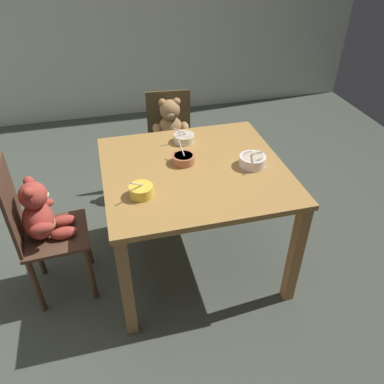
{
  "coord_description": "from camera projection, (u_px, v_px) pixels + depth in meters",
  "views": [
    {
      "loc": [
        -0.48,
        -1.84,
        1.97
      ],
      "look_at": [
        0.0,
        0.05,
        0.54
      ],
      "focal_mm": 35.85,
      "sensor_mm": 36.0,
      "label": 1
    }
  ],
  "objects": [
    {
      "name": "porridge_bowl_white_near_right",
      "position": [
        252.0,
        161.0,
        2.25
      ],
      "size": [
        0.16,
        0.16,
        0.14
      ],
      "color": "white",
      "rests_on": "dining_table"
    },
    {
      "name": "teddy_chair_far_center",
      "position": [
        171.0,
        132.0,
        3.05
      ],
      "size": [
        0.42,
        0.41,
        0.84
      ],
      "rotation": [
        0.0,
        0.0,
        -1.66
      ],
      "color": "#483C23",
      "rests_on": "ground_plane"
    },
    {
      "name": "porridge_bowl_terracotta_center",
      "position": [
        183.0,
        159.0,
        2.28
      ],
      "size": [
        0.14,
        0.14,
        0.12
      ],
      "color": "#B66949",
      "rests_on": "dining_table"
    },
    {
      "name": "dining_table",
      "position": [
        194.0,
        183.0,
        2.31
      ],
      "size": [
        1.06,
        1.01,
        0.75
      ],
      "color": "#A1743A",
      "rests_on": "ground_plane"
    },
    {
      "name": "ground_plane",
      "position": [
        194.0,
        260.0,
        2.71
      ],
      "size": [
        5.2,
        5.2,
        0.04
      ],
      "color": "#42473E"
    },
    {
      "name": "porridge_bowl_cream_far_center",
      "position": [
        184.0,
        138.0,
        2.49
      ],
      "size": [
        0.14,
        0.13,
        0.12
      ],
      "color": "beige",
      "rests_on": "dining_table"
    },
    {
      "name": "porridge_bowl_yellow_near_left",
      "position": [
        141.0,
        191.0,
        2.01
      ],
      "size": [
        0.13,
        0.13,
        0.12
      ],
      "color": "yellow",
      "rests_on": "dining_table"
    },
    {
      "name": "teddy_chair_near_left",
      "position": [
        41.0,
        221.0,
        2.16
      ],
      "size": [
        0.39,
        0.39,
        0.94
      ],
      "rotation": [
        0.0,
        0.0,
        0.05
      ],
      "color": "#4D3224",
      "rests_on": "ground_plane"
    }
  ]
}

